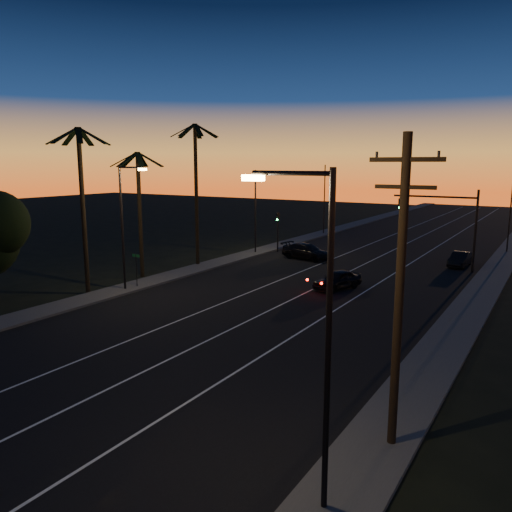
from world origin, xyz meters
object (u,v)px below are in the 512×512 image
Objects in this scene: right_car at (460,259)px; lead_car at (337,280)px; utility_pole at (400,288)px; signal_mast at (447,215)px; cross_car at (307,251)px.

lead_car is at bearing -114.55° from right_car.
utility_pole is at bearing -62.56° from lead_car.
right_car is at bearing 65.45° from lead_car.
utility_pole is at bearing -81.53° from signal_mast.
utility_pole is 1.41× the size of signal_mast.
utility_pole is 21.43m from lead_car.
cross_car is (-7.12, 9.45, 0.05)m from lead_car.
signal_mast is 1.47× the size of lead_car.
lead_car is 14.86m from right_car.
signal_mast is at bearing 9.09° from cross_car.
lead_car is 1.20× the size of right_car.
signal_mast is 1.78× the size of right_car.
cross_car is at bearing -162.98° from right_car.
cross_car is (-16.77, 28.02, -4.56)m from utility_pole.
right_car is (-3.47, 32.09, -4.66)m from utility_pole.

